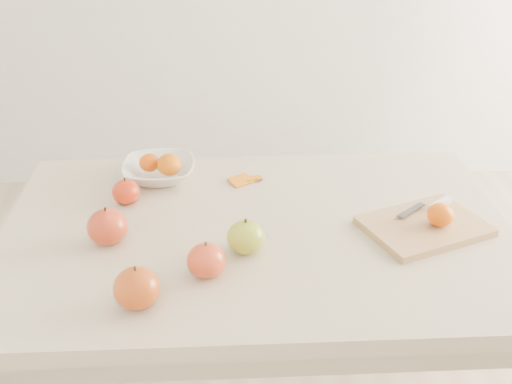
{
  "coord_description": "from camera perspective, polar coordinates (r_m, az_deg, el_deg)",
  "views": [
    {
      "loc": [
        -0.07,
        -1.28,
        1.54
      ],
      "look_at": [
        0.0,
        0.05,
        0.82
      ],
      "focal_mm": 45.0,
      "sensor_mm": 36.0,
      "label": 1
    }
  ],
  "objects": [
    {
      "name": "table",
      "position": [
        1.56,
        0.1,
        -6.34
      ],
      "size": [
        1.2,
        0.8,
        0.75
      ],
      "color": "beige",
      "rests_on": "ground"
    },
    {
      "name": "cutting_board",
      "position": [
        1.55,
        14.72,
        -2.96
      ],
      "size": [
        0.32,
        0.28,
        0.02
      ],
      "primitive_type": "cube",
      "rotation": [
        0.0,
        0.0,
        0.39
      ],
      "color": "tan",
      "rests_on": "table"
    },
    {
      "name": "board_tangerine",
      "position": [
        1.53,
        16.06,
        -1.95
      ],
      "size": [
        0.06,
        0.06,
        0.05
      ],
      "primitive_type": "ellipsoid",
      "color": "orange",
      "rests_on": "cutting_board"
    },
    {
      "name": "fruit_bowl",
      "position": [
        1.74,
        -8.63,
        1.89
      ],
      "size": [
        0.19,
        0.19,
        0.05
      ],
      "primitive_type": "imported",
      "color": "white",
      "rests_on": "table"
    },
    {
      "name": "bowl_tangerine_near",
      "position": [
        1.74,
        -9.47,
        2.6
      ],
      "size": [
        0.05,
        0.05,
        0.05
      ],
      "primitive_type": "ellipsoid",
      "color": "#CF3C07",
      "rests_on": "fruit_bowl"
    },
    {
      "name": "bowl_tangerine_far",
      "position": [
        1.71,
        -7.73,
        2.43
      ],
      "size": [
        0.07,
        0.07,
        0.06
      ],
      "primitive_type": "ellipsoid",
      "color": "#C76007",
      "rests_on": "fruit_bowl"
    },
    {
      "name": "orange_peel_a",
      "position": [
        1.71,
        -1.35,
        0.9
      ],
      "size": [
        0.07,
        0.07,
        0.01
      ],
      "primitive_type": "cube",
      "rotation": [
        0.21,
        0.0,
        0.6
      ],
      "color": "orange",
      "rests_on": "table"
    },
    {
      "name": "orange_peel_b",
      "position": [
        1.73,
        -0.24,
        1.17
      ],
      "size": [
        0.05,
        0.04,
        0.01
      ],
      "primitive_type": "cube",
      "rotation": [
        -0.14,
        0.0,
        0.19
      ],
      "color": "#C86B0E",
      "rests_on": "table"
    },
    {
      "name": "paring_knife",
      "position": [
        1.61,
        15.69,
        -1.12
      ],
      "size": [
        0.16,
        0.09,
        0.01
      ],
      "color": "white",
      "rests_on": "cutting_board"
    },
    {
      "name": "apple_green",
      "position": [
        1.4,
        -0.92,
        -4.04
      ],
      "size": [
        0.08,
        0.08,
        0.08
      ],
      "primitive_type": "ellipsoid",
      "color": "#739714",
      "rests_on": "table"
    },
    {
      "name": "apple_red_c",
      "position": [
        1.27,
        -10.54,
        -8.4
      ],
      "size": [
        0.09,
        0.09,
        0.08
      ],
      "primitive_type": "ellipsoid",
      "color": "maroon",
      "rests_on": "table"
    },
    {
      "name": "apple_red_e",
      "position": [
        1.33,
        -4.43,
        -6.09
      ],
      "size": [
        0.08,
        0.08,
        0.07
      ],
      "primitive_type": "ellipsoid",
      "color": "#A1211C",
      "rests_on": "table"
    },
    {
      "name": "apple_red_b",
      "position": [
        1.47,
        -13.07,
        -3.03
      ],
      "size": [
        0.09,
        0.09,
        0.08
      ],
      "primitive_type": "ellipsoid",
      "color": "#8A0B06",
      "rests_on": "table"
    },
    {
      "name": "apple_red_a",
      "position": [
        1.63,
        -11.48,
        -0.01
      ],
      "size": [
        0.07,
        0.07,
        0.06
      ],
      "primitive_type": "ellipsoid",
      "color": "#8C0D06",
      "rests_on": "table"
    }
  ]
}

